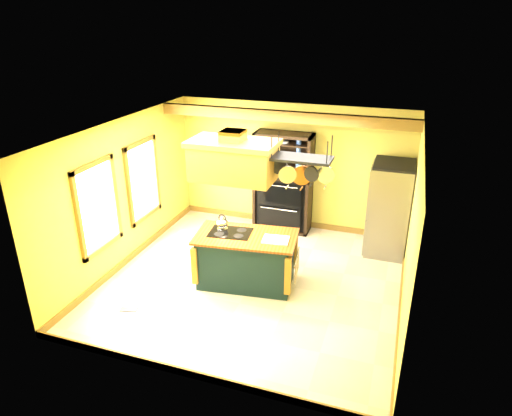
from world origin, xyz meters
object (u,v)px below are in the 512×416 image
Objects in this scene: refrigerator at (389,210)px; hutch at (283,192)px; range_hood at (233,159)px; pot_rack at (302,165)px; kitchen_island at (246,259)px.

hutch reaches higher than refrigerator.
range_hood is 0.79× the size of refrigerator.
range_hood is 3.42m from refrigerator.
pot_rack is 0.47× the size of hutch.
range_hood is (-0.20, -0.00, 1.77)m from kitchen_island.
refrigerator is (2.41, 2.00, -1.37)m from range_hood.
refrigerator is (2.21, 2.00, 0.40)m from kitchen_island.
pot_rack is 2.89m from hutch.
pot_rack is at bearing -6.41° from kitchen_island.
pot_rack reaches higher than kitchen_island.
pot_rack reaches higher than hutch.
kitchen_island is 1.78m from range_hood.
range_hood is 2.76m from hutch.
range_hood reaches higher than hutch.
hutch is at bearing 82.98° from kitchen_island.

